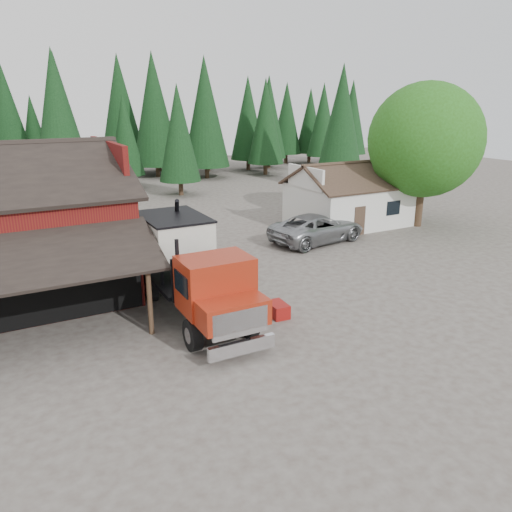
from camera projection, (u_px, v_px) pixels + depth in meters
name	position (u px, v px, depth m)	size (l,w,h in m)	color
ground	(298.00, 325.00, 20.77)	(120.00, 120.00, 0.00)	#4C433B
farmhouse	(350.00, 202.00, 37.07)	(8.60, 6.42, 4.65)	silver
deciduous_tree	(425.00, 144.00, 35.08)	(8.00, 8.00, 10.20)	#382619
conifer_backdrop	(93.00, 182.00, 55.95)	(76.00, 16.00, 16.00)	black
near_pine_b	(178.00, 133.00, 46.86)	(3.96, 3.96, 10.40)	#382619
near_pine_c	(341.00, 120.00, 50.48)	(4.84, 4.84, 12.40)	#382619
near_pine_d	(58.00, 117.00, 45.20)	(5.28, 5.28, 13.40)	#382619
feed_truck	(189.00, 265.00, 21.42)	(3.02, 10.24, 4.61)	black
silver_car	(317.00, 228.00, 32.51)	(3.07, 6.66, 1.85)	#929599
equip_box	(278.00, 310.00, 21.49)	(0.70, 1.10, 0.60)	maroon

